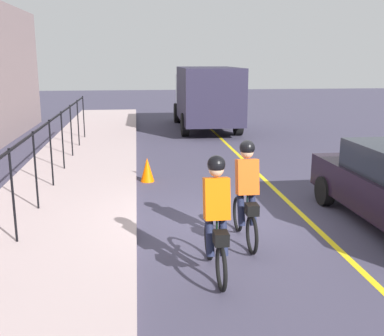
# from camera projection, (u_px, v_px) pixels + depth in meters

# --- Properties ---
(ground_plane) EXTENTS (80.00, 80.00, 0.00)m
(ground_plane) POSITION_uv_depth(u_px,v_px,m) (230.00, 224.00, 9.11)
(ground_plane) COLOR #3E3A4E
(lane_line_centre) EXTENTS (36.00, 0.12, 0.01)m
(lane_line_centre) POSITION_uv_depth(u_px,v_px,m) (309.00, 221.00, 9.29)
(lane_line_centre) COLOR yellow
(lane_line_centre) RESTS_ON ground
(sidewalk) EXTENTS (40.00, 3.20, 0.15)m
(sidewalk) POSITION_uv_depth(u_px,v_px,m) (50.00, 228.00, 8.70)
(sidewalk) COLOR #B49F9F
(sidewalk) RESTS_ON ground
(iron_fence) EXTENTS (17.99, 0.04, 1.60)m
(iron_fence) POSITION_uv_depth(u_px,v_px,m) (34.00, 152.00, 9.34)
(iron_fence) COLOR black
(iron_fence) RESTS_ON sidewalk
(cyclist_lead) EXTENTS (1.71, 0.36, 1.83)m
(cyclist_lead) POSITION_uv_depth(u_px,v_px,m) (246.00, 193.00, 7.98)
(cyclist_lead) COLOR black
(cyclist_lead) RESTS_ON ground
(cyclist_follow) EXTENTS (1.71, 0.36, 1.83)m
(cyclist_follow) POSITION_uv_depth(u_px,v_px,m) (216.00, 218.00, 6.76)
(cyclist_follow) COLOR black
(cyclist_follow) RESTS_ON ground
(box_truck_background) EXTENTS (6.73, 2.60, 2.78)m
(box_truck_background) POSITION_uv_depth(u_px,v_px,m) (206.00, 95.00, 20.99)
(box_truck_background) COLOR #221F32
(box_truck_background) RESTS_ON ground
(traffic_cone_near) EXTENTS (0.36, 0.36, 0.63)m
(traffic_cone_near) POSITION_uv_depth(u_px,v_px,m) (147.00, 170.00, 12.22)
(traffic_cone_near) COLOR #FA5E01
(traffic_cone_near) RESTS_ON ground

